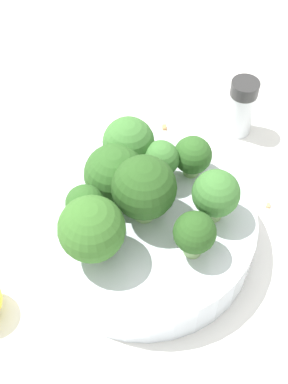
# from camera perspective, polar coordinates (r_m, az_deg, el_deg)

# --- Properties ---
(ground_plane) EXTENTS (3.00, 3.00, 0.00)m
(ground_plane) POSITION_cam_1_polar(r_m,az_deg,el_deg) (0.51, 0.00, -5.29)
(ground_plane) COLOR white
(bowl) EXTENTS (0.20, 0.20, 0.04)m
(bowl) POSITION_cam_1_polar(r_m,az_deg,el_deg) (0.49, 0.00, -3.95)
(bowl) COLOR silver
(bowl) RESTS_ON ground_plane
(broccoli_floret_0) EXTENTS (0.05, 0.05, 0.07)m
(broccoli_floret_0) POSITION_cam_1_polar(r_m,az_deg,el_deg) (0.44, -0.45, 0.20)
(broccoli_floret_0) COLOR #8EB770
(broccoli_floret_0) RESTS_ON bowl
(broccoli_floret_1) EXTENTS (0.03, 0.03, 0.05)m
(broccoli_floret_1) POSITION_cam_1_polar(r_m,az_deg,el_deg) (0.44, -6.33, -1.33)
(broccoli_floret_1) COLOR #8EB770
(broccoli_floret_1) RESTS_ON bowl
(broccoli_floret_2) EXTENTS (0.04, 0.04, 0.04)m
(broccoli_floret_2) POSITION_cam_1_polar(r_m,az_deg,el_deg) (0.49, 5.20, 3.85)
(broccoli_floret_2) COLOR #8EB770
(broccoli_floret_2) RESTS_ON bowl
(broccoli_floret_3) EXTENTS (0.05, 0.05, 0.07)m
(broccoli_floret_3) POSITION_cam_1_polar(r_m,az_deg,el_deg) (0.42, -5.60, -4.03)
(broccoli_floret_3) COLOR #8EB770
(broccoli_floret_3) RESTS_ON bowl
(broccoli_floret_4) EXTENTS (0.04, 0.04, 0.05)m
(broccoli_floret_4) POSITION_cam_1_polar(r_m,az_deg,el_deg) (0.45, 7.67, -0.28)
(broccoli_floret_4) COLOR #84AD66
(broccoli_floret_4) RESTS_ON bowl
(broccoli_floret_5) EXTENTS (0.04, 0.04, 0.05)m
(broccoli_floret_5) POSITION_cam_1_polar(r_m,az_deg,el_deg) (0.43, 5.41, -4.45)
(broccoli_floret_5) COLOR #8EB770
(broccoli_floret_5) RESTS_ON bowl
(broccoli_floret_6) EXTENTS (0.05, 0.05, 0.06)m
(broccoli_floret_6) POSITION_cam_1_polar(r_m,az_deg,el_deg) (0.46, -3.13, 1.85)
(broccoli_floret_6) COLOR #84AD66
(broccoli_floret_6) RESTS_ON bowl
(broccoli_floret_7) EXTENTS (0.03, 0.03, 0.05)m
(broccoli_floret_7) POSITION_cam_1_polar(r_m,az_deg,el_deg) (0.48, 1.80, 3.29)
(broccoli_floret_7) COLOR #7A9E5B
(broccoli_floret_7) RESTS_ON bowl
(broccoli_floret_8) EXTENTS (0.05, 0.05, 0.06)m
(broccoli_floret_8) POSITION_cam_1_polar(r_m,az_deg,el_deg) (0.48, -2.01, 5.11)
(broccoli_floret_8) COLOR #84AD66
(broccoli_floret_8) RESTS_ON bowl
(pepper_shaker) EXTENTS (0.03, 0.03, 0.07)m
(pepper_shaker) POSITION_cam_1_polar(r_m,az_deg,el_deg) (0.58, 10.34, 8.90)
(pepper_shaker) COLOR silver
(pepper_shaker) RESTS_ON ground_plane
(almond_crumb_1) EXTENTS (0.01, 0.01, 0.01)m
(almond_crumb_1) POSITION_cam_1_polar(r_m,az_deg,el_deg) (0.60, 2.19, 7.03)
(almond_crumb_1) COLOR #AD7F4C
(almond_crumb_1) RESTS_ON ground_plane
(almond_crumb_2) EXTENTS (0.01, 0.01, 0.01)m
(almond_crumb_2) POSITION_cam_1_polar(r_m,az_deg,el_deg) (0.54, 13.13, -1.33)
(almond_crumb_2) COLOR tan
(almond_crumb_2) RESTS_ON ground_plane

